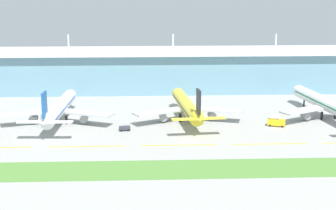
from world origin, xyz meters
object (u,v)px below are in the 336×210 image
airliner_near_middle (59,109)px  airliner_center (187,106)px  airliner_far_middle (328,105)px  fuel_truck (276,121)px  pushback_tug (125,128)px

airliner_near_middle → airliner_center: 55.09m
airliner_near_middle → airliner_far_middle: same height
airliner_center → fuel_truck: (36.54, -11.05, -4.18)m
airliner_far_middle → pushback_tug: size_ratio=14.68×
fuel_truck → pushback_tug: bearing=-176.5°
airliner_far_middle → fuel_truck: 28.47m
airliner_center → airliner_near_middle: bearing=-178.2°
fuel_truck → airliner_center: bearing=163.2°
airliner_center → fuel_truck: airliner_center is taller
fuel_truck → airliner_near_middle: bearing=174.2°
airliner_far_middle → pushback_tug: 90.42m
pushback_tug → fuel_truck: fuel_truck is taller
airliner_center → airliner_far_middle: size_ratio=0.87×
airliner_far_middle → pushback_tug: bearing=-170.2°
airliner_center → fuel_truck: bearing=-16.8°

